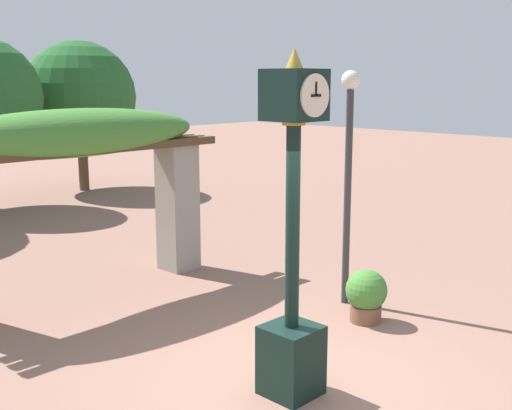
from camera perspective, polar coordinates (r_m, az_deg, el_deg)
ground_plane at (r=7.08m, az=3.13°, el=-15.48°), size 60.00×60.00×0.00m
pedestal_clock at (r=6.33m, az=3.25°, el=-4.73°), size 0.52×0.53×3.46m
pergola at (r=9.63m, az=-15.62°, el=4.09°), size 4.77×1.13×2.76m
potted_plant_near_right at (r=8.67m, az=9.77°, el=-7.85°), size 0.55×0.55×0.71m
lamp_post at (r=8.96m, az=8.23°, el=4.24°), size 0.26×0.26×3.28m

